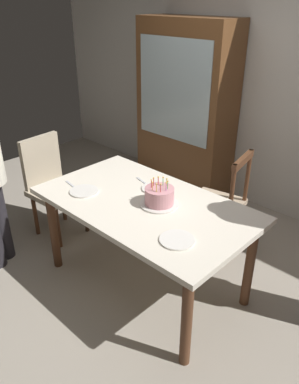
{
  "coord_description": "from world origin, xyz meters",
  "views": [
    {
      "loc": [
        1.68,
        -1.7,
        2.1
      ],
      "look_at": [
        0.05,
        0.0,
        0.86
      ],
      "focal_mm": 35.32,
      "sensor_mm": 36.0,
      "label": 1
    }
  ],
  "objects_px": {
    "plate_near_celebrant": "(84,191)",
    "plate_far_side": "(156,188)",
    "chair_upholstered": "(51,181)",
    "china_cabinet": "(186,110)",
    "chair_spindle_back": "(218,205)",
    "dining_table": "(145,213)",
    "birthday_cake": "(159,197)",
    "plate_near_guest": "(177,240)"
  },
  "relations": [
    {
      "from": "dining_table",
      "to": "birthday_cake",
      "type": "bearing_deg",
      "value": 24.31
    },
    {
      "from": "birthday_cake",
      "to": "chair_upholstered",
      "type": "height_order",
      "value": "birthday_cake"
    },
    {
      "from": "plate_far_side",
      "to": "chair_upholstered",
      "type": "height_order",
      "value": "chair_upholstered"
    },
    {
      "from": "plate_near_celebrant",
      "to": "plate_far_side",
      "type": "bearing_deg",
      "value": 48.9
    },
    {
      "from": "chair_spindle_back",
      "to": "plate_far_side",
      "type": "bearing_deg",
      "value": -110.05
    },
    {
      "from": "dining_table",
      "to": "birthday_cake",
      "type": "xyz_separation_m",
      "value": [
        0.1,
        0.05,
        0.15
      ]
    },
    {
      "from": "birthday_cake",
      "to": "chair_spindle_back",
      "type": "distance_m",
      "value": 0.82
    },
    {
      "from": "dining_table",
      "to": "china_cabinet",
      "type": "xyz_separation_m",
      "value": [
        -0.89,
        1.56,
        0.29
      ]
    },
    {
      "from": "dining_table",
      "to": "chair_upholstered",
      "type": "relative_size",
      "value": 1.7
    },
    {
      "from": "birthday_cake",
      "to": "chair_spindle_back",
      "type": "relative_size",
      "value": 0.29
    },
    {
      "from": "dining_table",
      "to": "chair_spindle_back",
      "type": "xyz_separation_m",
      "value": [
        0.13,
        0.79,
        -0.21
      ]
    },
    {
      "from": "plate_near_guest",
      "to": "dining_table",
      "type": "bearing_deg",
      "value": 156.74
    },
    {
      "from": "plate_near_guest",
      "to": "china_cabinet",
      "type": "xyz_separation_m",
      "value": [
        -1.37,
        1.77,
        0.19
      ]
    },
    {
      "from": "dining_table",
      "to": "plate_far_side",
      "type": "bearing_deg",
      "value": 111.19
    },
    {
      "from": "plate_near_celebrant",
      "to": "chair_spindle_back",
      "type": "xyz_separation_m",
      "value": [
        0.57,
        1.0,
        -0.3
      ]
    },
    {
      "from": "chair_upholstered",
      "to": "china_cabinet",
      "type": "relative_size",
      "value": 0.5
    },
    {
      "from": "plate_near_celebrant",
      "to": "plate_far_side",
      "type": "height_order",
      "value": "same"
    },
    {
      "from": "birthday_cake",
      "to": "chair_upholstered",
      "type": "bearing_deg",
      "value": -176.01
    },
    {
      "from": "birthday_cake",
      "to": "plate_far_side",
      "type": "xyz_separation_m",
      "value": [
        -0.18,
        0.16,
        -0.06
      ]
    },
    {
      "from": "plate_near_guest",
      "to": "chair_upholstered",
      "type": "xyz_separation_m",
      "value": [
        -1.68,
        0.16,
        -0.23
      ]
    },
    {
      "from": "dining_table",
      "to": "plate_far_side",
      "type": "height_order",
      "value": "plate_far_side"
    },
    {
      "from": "dining_table",
      "to": "plate_near_guest",
      "type": "height_order",
      "value": "plate_near_guest"
    },
    {
      "from": "plate_far_side",
      "to": "plate_near_guest",
      "type": "relative_size",
      "value": 1.0
    },
    {
      "from": "chair_spindle_back",
      "to": "china_cabinet",
      "type": "distance_m",
      "value": 1.37
    },
    {
      "from": "dining_table",
      "to": "birthday_cake",
      "type": "distance_m",
      "value": 0.19
    },
    {
      "from": "dining_table",
      "to": "birthday_cake",
      "type": "height_order",
      "value": "birthday_cake"
    },
    {
      "from": "dining_table",
      "to": "china_cabinet",
      "type": "height_order",
      "value": "china_cabinet"
    },
    {
      "from": "dining_table",
      "to": "plate_near_celebrant",
      "type": "distance_m",
      "value": 0.5
    },
    {
      "from": "plate_near_celebrant",
      "to": "china_cabinet",
      "type": "bearing_deg",
      "value": 104.16
    },
    {
      "from": "plate_far_side",
      "to": "plate_near_guest",
      "type": "height_order",
      "value": "same"
    },
    {
      "from": "plate_far_side",
      "to": "china_cabinet",
      "type": "height_order",
      "value": "china_cabinet"
    },
    {
      "from": "chair_spindle_back",
      "to": "chair_upholstered",
      "type": "relative_size",
      "value": 1.0
    },
    {
      "from": "plate_near_celebrant",
      "to": "china_cabinet",
      "type": "xyz_separation_m",
      "value": [
        -0.45,
        1.77,
        0.19
      ]
    },
    {
      "from": "birthday_cake",
      "to": "plate_far_side",
      "type": "distance_m",
      "value": 0.25
    },
    {
      "from": "plate_near_celebrant",
      "to": "plate_near_guest",
      "type": "xyz_separation_m",
      "value": [
        0.93,
        0.0,
        0.0
      ]
    },
    {
      "from": "plate_far_side",
      "to": "chair_spindle_back",
      "type": "relative_size",
      "value": 0.23
    },
    {
      "from": "birthday_cake",
      "to": "chair_upholstered",
      "type": "distance_m",
      "value": 1.33
    },
    {
      "from": "birthday_cake",
      "to": "china_cabinet",
      "type": "distance_m",
      "value": 1.81
    },
    {
      "from": "plate_far_side",
      "to": "plate_near_celebrant",
      "type": "bearing_deg",
      "value": -131.1
    },
    {
      "from": "chair_spindle_back",
      "to": "birthday_cake",
      "type": "bearing_deg",
      "value": -92.18
    },
    {
      "from": "plate_near_celebrant",
      "to": "chair_upholstered",
      "type": "distance_m",
      "value": 0.8
    },
    {
      "from": "dining_table",
      "to": "chair_spindle_back",
      "type": "distance_m",
      "value": 0.82
    }
  ]
}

